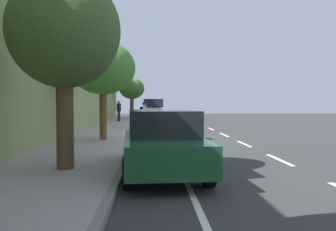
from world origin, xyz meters
The scene contains 14 objects.
ground centered at (0.00, 0.00, 0.00)m, with size 75.30×75.30×0.00m, color #333333.
sidewalk centered at (3.63, 0.00, 0.07)m, with size 3.11×47.06×0.14m, color #A09695.
curb_edge centered at (1.99, 0.00, 0.07)m, with size 0.16×47.06×0.14m, color gray.
lane_stripe_centre centered at (-2.52, -1.43, 0.00)m, with size 0.14×44.20×0.01m.
lane_stripe_bike_edge centered at (0.52, 0.00, 0.00)m, with size 0.12×47.06×0.01m, color white.
building_facade centered at (5.43, 0.00, 2.97)m, with size 0.50×47.06×5.95m, color #91A05C.
parked_suv_white_nearest centered at (1.04, -15.67, 1.03)m, with size 2.10×4.77×1.99m.
parked_sedan_green_second centered at (1.01, 9.01, 0.75)m, with size 2.04×4.50×1.52m.
bicycle_at_curb centered at (1.53, -5.42, 0.37)m, with size 1.74×0.46×0.76m.
cyclist_with_backpack centered at (1.75, -5.87, 1.09)m, with size 0.43×0.62×1.77m.
street_tree_near_cyclist centered at (3.31, -20.65, 3.07)m, with size 2.60×2.60×4.06m.
street_tree_mid_block centered at (3.31, 2.05, 3.13)m, with size 2.73×2.73×4.13m.
street_tree_far_end centered at (3.31, 8.90, 3.35)m, with size 2.63×2.63×4.60m.
pedestrian_on_phone centered at (3.94, -12.55, 1.10)m, with size 0.34×0.59×1.70m.
Camera 1 is at (1.27, 17.66, 1.71)m, focal length 39.40 mm.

